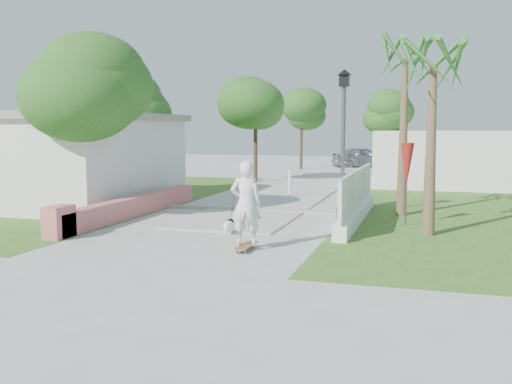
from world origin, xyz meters
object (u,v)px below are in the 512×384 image
(street_lamp, at_px, (343,137))
(skateboarder, at_px, (236,207))
(patio_umbrella, at_px, (407,165))
(bollard, at_px, (290,183))
(dog, at_px, (229,226))
(parked_car, at_px, (364,157))

(street_lamp, relative_size, skateboarder, 1.82)
(patio_umbrella, bearing_deg, skateboarder, -135.87)
(bollard, relative_size, patio_umbrella, 0.47)
(dog, distance_m, parked_car, 26.52)
(street_lamp, xyz_separation_m, parked_car, (-1.79, 22.95, -1.69))
(skateboarder, bearing_deg, dog, -74.95)
(skateboarder, height_order, dog, skateboarder)
(patio_umbrella, distance_m, dog, 5.21)
(bollard, xyz_separation_m, skateboarder, (0.87, -9.12, 0.28))
(patio_umbrella, relative_size, skateboarder, 0.94)
(patio_umbrella, relative_size, dog, 4.01)
(street_lamp, bearing_deg, patio_umbrella, -27.76)
(patio_umbrella, height_order, parked_car, patio_umbrella)
(bollard, bearing_deg, patio_umbrella, -50.09)
(patio_umbrella, distance_m, skateboarder, 5.26)
(bollard, relative_size, skateboarder, 0.45)
(street_lamp, xyz_separation_m, patio_umbrella, (1.90, -1.00, -0.74))
(street_lamp, height_order, dog, street_lamp)
(street_lamp, bearing_deg, parked_car, 94.46)
(street_lamp, height_order, parked_car, street_lamp)
(parked_car, bearing_deg, dog, 161.19)
(bollard, relative_size, dog, 1.90)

